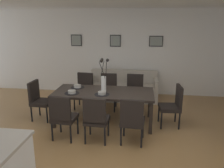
{
  "coord_description": "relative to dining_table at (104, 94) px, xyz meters",
  "views": [
    {
      "loc": [
        0.52,
        -3.81,
        2.28
      ],
      "look_at": [
        -0.12,
        1.02,
        0.9
      ],
      "focal_mm": 36.66,
      "sensor_mm": 36.0,
      "label": 1
    }
  ],
  "objects": [
    {
      "name": "sofa",
      "position": [
        0.29,
        1.73,
        -0.39
      ],
      "size": [
        2.01,
        0.84,
        0.8
      ],
      "color": "#B2A899",
      "rests_on": "ground"
    },
    {
      "name": "bowl_near_right",
      "position": [
        -0.66,
        0.22,
        0.11
      ],
      "size": [
        0.17,
        0.17,
        0.07
      ],
      "color": "#B2ADA3",
      "rests_on": "dining_table"
    },
    {
      "name": "bowl_far_left",
      "position": [
        0.0,
        -0.22,
        0.11
      ],
      "size": [
        0.17,
        0.17,
        0.07
      ],
      "color": "#B2ADA3",
      "rests_on": "dining_table"
    },
    {
      "name": "dining_chair_near_left",
      "position": [
        -0.65,
        -0.88,
        -0.16
      ],
      "size": [
        0.47,
        0.47,
        0.92
      ],
      "color": "black",
      "rests_on": "ground"
    },
    {
      "name": "dining_chair_mid_right",
      "position": [
        0.66,
        0.89,
        -0.16
      ],
      "size": [
        0.45,
        0.45,
        0.92
      ],
      "color": "black",
      "rests_on": "ground"
    },
    {
      "name": "dining_chair_mid_left",
      "position": [
        0.68,
        -0.87,
        -0.16
      ],
      "size": [
        0.47,
        0.47,
        0.92
      ],
      "color": "black",
      "rests_on": "ground"
    },
    {
      "name": "framed_picture_right",
      "position": [
        1.22,
        2.22,
        0.98
      ],
      "size": [
        0.4,
        0.03,
        0.32
      ],
      "color": "black"
    },
    {
      "name": "ground_plane",
      "position": [
        0.3,
        -0.96,
        -0.67
      ],
      "size": [
        9.0,
        9.0,
        0.0
      ],
      "primitive_type": "plane",
      "color": "olive"
    },
    {
      "name": "centerpiece_vase",
      "position": [
        0.0,
        0.0,
        0.35
      ],
      "size": [
        0.21,
        0.23,
        0.73
      ],
      "color": "white",
      "rests_on": "dining_table"
    },
    {
      "name": "dining_chair_head_east",
      "position": [
        1.53,
        0.03,
        -0.16
      ],
      "size": [
        0.47,
        0.47,
        0.92
      ],
      "color": "black",
      "rests_on": "ground"
    },
    {
      "name": "back_wall_panel",
      "position": [
        0.3,
        2.29,
        0.63
      ],
      "size": [
        9.0,
        0.1,
        2.6
      ],
      "primitive_type": "cube",
      "color": "silver",
      "rests_on": "ground"
    },
    {
      "name": "dining_chair_head_west",
      "position": [
        -1.53,
        -0.02,
        -0.16
      ],
      "size": [
        0.46,
        0.46,
        0.92
      ],
      "color": "black",
      "rests_on": "ground"
    },
    {
      "name": "dining_table",
      "position": [
        0.0,
        0.0,
        0.0
      ],
      "size": [
        2.2,
        0.97,
        0.74
      ],
      "color": "black",
      "rests_on": "ground"
    },
    {
      "name": "dining_chair_near_right",
      "position": [
        -0.67,
        0.88,
        -0.16
      ],
      "size": [
        0.47,
        0.47,
        0.92
      ],
      "color": "black",
      "rests_on": "ground"
    },
    {
      "name": "placemat_near_left",
      "position": [
        -0.66,
        -0.22,
        0.07
      ],
      "size": [
        0.32,
        0.32,
        0.01
      ],
      "primitive_type": "cylinder",
      "color": "black",
      "rests_on": "dining_table"
    },
    {
      "name": "framed_picture_center",
      "position": [
        0.0,
        2.22,
        0.98
      ],
      "size": [
        0.33,
        0.03,
        0.35
      ],
      "color": "black"
    },
    {
      "name": "dining_chair_far_left",
      "position": [
        -0.0,
        -0.89,
        -0.16
      ],
      "size": [
        0.45,
        0.45,
        0.92
      ],
      "color": "black",
      "rests_on": "ground"
    },
    {
      "name": "framed_picture_left",
      "position": [
        -1.22,
        2.22,
        0.98
      ],
      "size": [
        0.34,
        0.03,
        0.35
      ],
      "color": "black"
    },
    {
      "name": "placemat_far_left",
      "position": [
        0.0,
        -0.22,
        0.07
      ],
      "size": [
        0.32,
        0.32,
        0.01
      ],
      "primitive_type": "cylinder",
      "color": "black",
      "rests_on": "dining_table"
    },
    {
      "name": "bowl_near_left",
      "position": [
        -0.66,
        -0.22,
        0.11
      ],
      "size": [
        0.17,
        0.17,
        0.07
      ],
      "color": "#B2ADA3",
      "rests_on": "dining_table"
    },
    {
      "name": "placemat_near_right",
      "position": [
        -0.66,
        0.22,
        0.07
      ],
      "size": [
        0.32,
        0.32,
        0.01
      ],
      "primitive_type": "cylinder",
      "color": "black",
      "rests_on": "dining_table"
    },
    {
      "name": "dining_chair_far_right",
      "position": [
        -0.02,
        0.87,
        -0.16
      ],
      "size": [
        0.45,
        0.45,
        0.92
      ],
      "color": "black",
      "rests_on": "ground"
    }
  ]
}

